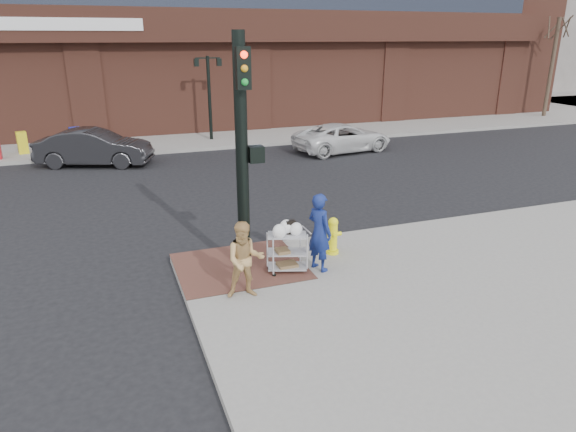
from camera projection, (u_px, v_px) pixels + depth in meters
name	position (u px, v px, depth m)	size (l,w,h in m)	color
ground	(278.00, 285.00, 10.97)	(220.00, 220.00, 0.00)	black
sidewalk_far	(294.00, 98.00, 43.35)	(65.00, 36.00, 0.15)	gray
brick_curb_ramp	(240.00, 266.00, 11.52)	(2.80, 2.40, 0.01)	brown
bare_tree_a	(560.00, 15.00, 31.31)	(1.80, 1.80, 7.20)	#382B21
lamp_post	(209.00, 89.00, 24.93)	(1.32, 0.22, 4.00)	black
traffic_signal_pole	(243.00, 149.00, 10.56)	(0.61, 0.51, 5.00)	black
woman_blue	(319.00, 232.00, 11.10)	(0.64, 0.42, 1.74)	navy
pedestrian_tan	(245.00, 260.00, 9.94)	(0.76, 0.59, 1.55)	tan
sedan_dark	(94.00, 148.00, 20.89)	(1.58, 4.52, 1.49)	black
minivan_white	(343.00, 138.00, 23.49)	(2.13, 4.62, 1.28)	silver
utility_cart	(287.00, 249.00, 11.12)	(0.93, 0.70, 1.15)	#A2A2A7
fire_hydrant	(333.00, 235.00, 12.05)	(0.42, 0.30, 0.90)	#FFF715
newsbox_yellow	(22.00, 143.00, 22.44)	(0.40, 0.36, 0.96)	yellow
newsbox_blue	(76.00, 139.00, 22.78)	(0.46, 0.41, 1.09)	#1926A8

